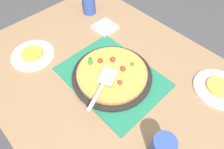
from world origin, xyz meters
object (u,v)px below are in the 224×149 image
(plate_far_right, at_px, (33,55))
(cup_near, at_px, (162,148))
(cup_corner, at_px, (89,4))
(served_slice_left, at_px, (219,87))
(pizza_pan, at_px, (112,75))
(pizza_server, at_px, (103,84))
(napkin_stack, at_px, (105,27))
(pizza, at_px, (112,73))
(plate_near_left, at_px, (218,88))
(served_slice_right, at_px, (32,53))

(plate_far_right, bearing_deg, cup_near, -173.48)
(cup_corner, bearing_deg, served_slice_left, -176.65)
(pizza_pan, relative_size, plate_far_right, 1.73)
(plate_far_right, bearing_deg, pizza_server, -165.05)
(cup_corner, bearing_deg, napkin_stack, 169.28)
(pizza, distance_m, plate_near_left, 0.49)
(plate_near_left, distance_m, cup_near, 0.42)
(plate_near_left, relative_size, cup_corner, 1.83)
(pizza, bearing_deg, plate_far_right, 27.89)
(pizza_pan, xyz_separation_m, plate_far_right, (0.39, 0.20, -0.01))
(plate_near_left, bearing_deg, plate_far_right, 33.41)
(plate_far_right, relative_size, served_slice_right, 2.00)
(served_slice_left, relative_size, napkin_stack, 0.92)
(cup_corner, xyz_separation_m, pizza_server, (-0.51, 0.34, 0.01))
(pizza_pan, distance_m, plate_far_right, 0.44)
(plate_far_right, bearing_deg, pizza_pan, -152.23)
(served_slice_right, distance_m, cup_near, 0.77)
(napkin_stack, bearing_deg, served_slice_left, -172.79)
(plate_near_left, xyz_separation_m, served_slice_right, (0.77, 0.51, 0.01))
(pizza, height_order, plate_far_right, pizza)
(pizza, xyz_separation_m, cup_corner, (0.47, -0.25, 0.03))
(cup_corner, bearing_deg, pizza_pan, 151.89)
(plate_far_right, height_order, cup_corner, cup_corner)
(pizza, relative_size, napkin_stack, 2.75)
(plate_near_left, bearing_deg, pizza, 38.31)
(pizza_server, bearing_deg, cup_corner, -33.76)
(plate_near_left, distance_m, plate_far_right, 0.92)
(plate_near_left, height_order, plate_far_right, same)
(pizza, bearing_deg, cup_near, 162.75)
(pizza_pan, relative_size, cup_corner, 3.17)
(served_slice_left, xyz_separation_m, served_slice_right, (0.77, 0.51, 0.00))
(pizza_pan, bearing_deg, plate_near_left, -141.57)
(pizza, bearing_deg, served_slice_right, 27.89)
(pizza_pan, bearing_deg, cup_near, 162.76)
(cup_near, bearing_deg, served_slice_left, -91.21)
(plate_near_left, xyz_separation_m, pizza_server, (0.34, 0.39, 0.06))
(served_slice_right, xyz_separation_m, pizza_server, (-0.42, -0.11, 0.05))
(plate_far_right, bearing_deg, served_slice_left, -146.59)
(served_slice_left, bearing_deg, pizza_server, 48.84)
(cup_near, height_order, pizza_server, cup_near)
(cup_near, bearing_deg, served_slice_right, 6.52)
(cup_near, relative_size, cup_corner, 1.00)
(served_slice_right, bearing_deg, pizza_server, -165.05)
(pizza, height_order, napkin_stack, pizza)
(pizza, xyz_separation_m, plate_near_left, (-0.38, -0.30, -0.03))
(pizza_server, bearing_deg, napkin_stack, -43.14)
(served_slice_right, distance_m, cup_corner, 0.47)
(served_slice_right, distance_m, napkin_stack, 0.43)
(pizza_pan, bearing_deg, served_slice_right, 27.77)
(plate_far_right, xyz_separation_m, pizza_server, (-0.42, -0.11, 0.06))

